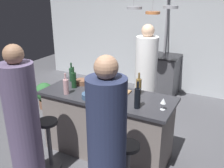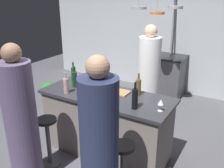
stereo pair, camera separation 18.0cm
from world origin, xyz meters
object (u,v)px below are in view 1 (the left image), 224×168
object	(u,v)px
cutting_board	(118,92)
wine_bottle_dark	(137,98)
guest_left	(24,126)
wine_bottle_amber	(139,86)
bar_stool_right	(127,168)
wine_glass_near_left_guest	(163,102)
wine_bottle_red	(74,80)
wine_glass_by_chef	(109,91)
guest_right	(107,151)
mixing_bowl_wooden	(82,82)
potted_plant	(44,94)
mixing_bowl_steel	(98,88)
chef	(145,80)
bar_stool_left	(49,142)
pepper_mill	(96,95)
mixing_bowl_blue	(90,96)
stove_range	(160,75)
wine_bottle_rose	(66,86)
wine_bottle_green	(72,74)

from	to	relation	value
cutting_board	wine_bottle_dark	world-z (taller)	wine_bottle_dark
guest_left	wine_bottle_amber	xyz separation A→B (m)	(0.88, 1.19, 0.22)
bar_stool_right	wine_glass_near_left_guest	bearing A→B (deg)	68.87
wine_bottle_red	wine_glass_by_chef	bearing A→B (deg)	-10.15
guest_left	guest_right	world-z (taller)	guest_right
wine_bottle_dark	mixing_bowl_wooden	distance (m)	1.08
potted_plant	mixing_bowl_steel	size ratio (longest dim) A/B	2.67
wine_glass_near_left_guest	wine_bottle_dark	bearing A→B (deg)	-162.03
chef	cutting_board	size ratio (longest dim) A/B	5.34
cutting_board	wine_bottle_amber	distance (m)	0.30
bar_stool_left	wine_bottle_red	bearing A→B (deg)	91.91
guest_left	mixing_bowl_wooden	distance (m)	1.17
wine_bottle_red	wine_bottle_dark	xyz separation A→B (m)	(1.04, -0.20, 0.01)
pepper_mill	wine_glass_by_chef	size ratio (longest dim) A/B	1.44
wine_bottle_dark	guest_left	bearing A→B (deg)	-141.91
bar_stool_left	wine_glass_by_chef	bearing A→B (deg)	41.15
mixing_bowl_blue	wine_bottle_amber	bearing A→B (deg)	38.38
stove_range	potted_plant	xyz separation A→B (m)	(-1.78, -1.74, -0.15)
chef	wine_bottle_amber	bearing A→B (deg)	-76.27
bar_stool_left	mixing_bowl_wooden	xyz separation A→B (m)	(0.01, 0.79, 0.56)
wine_bottle_rose	wine_bottle_green	bearing A→B (deg)	117.52
guest_right	wine_bottle_dark	bearing A→B (deg)	91.06
guest_left	wine_glass_by_chef	xyz separation A→B (m)	(0.59, 0.89, 0.21)
potted_plant	bar_stool_left	bearing A→B (deg)	-46.40
wine_bottle_amber	wine_bottle_rose	size ratio (longest dim) A/B	1.04
wine_bottle_dark	wine_bottle_green	world-z (taller)	wine_bottle_dark
bar_stool_right	wine_bottle_amber	size ratio (longest dim) A/B	2.26
guest_left	chef	bearing A→B (deg)	72.07
guest_left	wine_bottle_green	world-z (taller)	guest_left
guest_left	wine_bottle_green	xyz separation A→B (m)	(-0.21, 1.21, 0.21)
pepper_mill	mixing_bowl_steel	size ratio (longest dim) A/B	1.08
wine_glass_by_chef	wine_glass_near_left_guest	size ratio (longest dim) A/B	1.00
guest_left	mixing_bowl_wooden	world-z (taller)	guest_left
wine_bottle_red	wine_bottle_dark	bearing A→B (deg)	-10.80
cutting_board	mixing_bowl_wooden	world-z (taller)	mixing_bowl_wooden
wine_bottle_rose	bar_stool_left	bearing A→B (deg)	-93.01
stove_range	wine_bottle_red	distance (m)	2.56
bar_stool_left	wine_bottle_green	size ratio (longest dim) A/B	2.37
bar_stool_left	guest_left	size ratio (longest dim) A/B	0.40
stove_range	wine_bottle_rose	bearing A→B (deg)	-100.45
wine_bottle_rose	mixing_bowl_steel	distance (m)	0.43
mixing_bowl_steel	chef	bearing A→B (deg)	72.32
pepper_mill	wine_bottle_dark	world-z (taller)	wine_bottle_dark
guest_right	wine_glass_near_left_guest	world-z (taller)	guest_right
wine_bottle_green	guest_right	bearing A→B (deg)	-43.59
chef	stove_range	bearing A→B (deg)	96.45
chef	mixing_bowl_wooden	bearing A→B (deg)	-126.22
guest_left	wine_glass_by_chef	bearing A→B (deg)	56.21
potted_plant	chef	bearing A→B (deg)	10.94
wine_glass_by_chef	wine_bottle_rose	bearing A→B (deg)	-167.62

